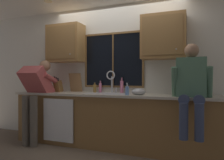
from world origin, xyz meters
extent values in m
cube|color=silver|center=(0.00, 0.06, 1.27)|extent=(5.97, 0.12, 2.55)
cylinder|color=#FFEAB2|center=(-1.07, -0.60, 2.54)|extent=(0.14, 0.14, 0.01)
cube|color=black|center=(-0.06, -0.01, 1.52)|extent=(1.10, 0.02, 0.95)
cube|color=brown|center=(-0.06, -0.02, 2.02)|extent=(1.17, 0.02, 0.04)
cube|color=brown|center=(-0.06, -0.02, 1.03)|extent=(1.17, 0.02, 0.04)
cube|color=brown|center=(-0.63, -0.02, 1.52)|extent=(0.03, 0.02, 0.95)
cube|color=brown|center=(0.51, -0.02, 1.52)|extent=(0.03, 0.02, 0.95)
cube|color=brown|center=(-0.06, -0.02, 1.52)|extent=(0.02, 0.02, 0.95)
cube|color=olive|center=(0.00, -0.29, 0.44)|extent=(3.57, 0.58, 0.88)
cube|color=beige|center=(0.00, -0.31, 0.90)|extent=(3.63, 0.62, 0.04)
cube|color=white|center=(-0.86, -0.61, 0.46)|extent=(0.60, 0.02, 0.74)
cube|color=#9E703D|center=(-1.00, -0.17, 1.86)|extent=(0.71, 0.33, 0.72)
cube|color=olive|center=(-1.00, -0.34, 1.86)|extent=(0.63, 0.01, 0.62)
sphere|color=#B2B2B7|center=(-0.78, -0.34, 1.63)|extent=(0.02, 0.02, 0.02)
cube|color=#9E703D|center=(0.87, -0.17, 1.86)|extent=(0.71, 0.33, 0.72)
cube|color=olive|center=(0.87, -0.34, 1.86)|extent=(0.63, 0.01, 0.62)
sphere|color=#B2B2B7|center=(1.09, -0.34, 1.63)|extent=(0.02, 0.02, 0.02)
cube|color=#B7B7BC|center=(-0.06, -0.30, 0.91)|extent=(0.80, 0.46, 0.02)
cube|color=#9C9CA0|center=(-0.26, -0.30, 0.81)|extent=(0.36, 0.42, 0.20)
cube|color=#9C9CA0|center=(0.14, -0.30, 0.81)|extent=(0.36, 0.42, 0.20)
cube|color=#B7B7BC|center=(-0.06, -0.30, 0.81)|extent=(0.04, 0.42, 0.20)
cylinder|color=silver|center=(-0.06, -0.08, 1.07)|extent=(0.03, 0.03, 0.30)
torus|color=silver|center=(-0.06, -0.14, 1.24)|extent=(0.16, 0.02, 0.16)
cylinder|color=silver|center=(0.02, -0.08, 0.97)|extent=(0.03, 0.03, 0.09)
cylinder|color=#595147|center=(-1.43, -0.76, 0.44)|extent=(0.13, 0.13, 0.88)
cylinder|color=#595147|center=(-1.26, -0.76, 0.44)|extent=(0.13, 0.13, 0.88)
cube|color=#B24C4C|center=(-1.34, -0.58, 1.11)|extent=(0.44, 0.53, 0.60)
sphere|color=#A57A5B|center=(-1.34, -0.35, 1.43)|extent=(0.21, 0.21, 0.21)
cylinder|color=#B24C4C|center=(-1.56, -0.40, 1.16)|extent=(0.09, 0.52, 0.26)
cylinder|color=#B24C4C|center=(-1.12, -0.40, 1.16)|extent=(0.09, 0.52, 0.26)
cylinder|color=#384260|center=(1.21, -0.69, 0.90)|extent=(0.14, 0.43, 0.16)
cylinder|color=#384260|center=(1.39, -0.69, 0.90)|extent=(0.14, 0.43, 0.16)
cylinder|color=#384260|center=(1.21, -0.91, 0.65)|extent=(0.11, 0.11, 0.46)
cylinder|color=#384260|center=(1.39, -0.91, 0.65)|extent=(0.11, 0.11, 0.46)
cube|color=#4C7259|center=(1.30, -0.47, 1.20)|extent=(0.41, 0.23, 0.56)
sphere|color=#A57A5B|center=(1.30, -0.47, 1.58)|extent=(0.20, 0.20, 0.20)
cylinder|color=#4C7259|center=(1.07, -0.52, 1.12)|extent=(0.08, 0.20, 0.47)
cylinder|color=#4C7259|center=(1.53, -0.52, 1.12)|extent=(0.08, 0.20, 0.47)
cube|color=brown|center=(-1.10, -0.26, 1.02)|extent=(0.12, 0.18, 0.25)
cylinder|color=black|center=(-1.14, -0.31, 1.18)|extent=(0.02, 0.05, 0.09)
cylinder|color=black|center=(-1.10, -0.31, 1.17)|extent=(0.02, 0.04, 0.08)
cylinder|color=black|center=(-1.07, -0.31, 1.16)|extent=(0.02, 0.04, 0.06)
cube|color=#997047|center=(-0.82, -0.09, 1.10)|extent=(0.26, 0.10, 0.37)
ellipsoid|color=#B7B7BC|center=(0.51, -0.37, 0.97)|extent=(0.22, 0.22, 0.11)
cylinder|color=#668CCC|center=(0.35, -0.49, 0.99)|extent=(0.06, 0.06, 0.14)
cylinder|color=silver|center=(0.35, -0.49, 1.08)|extent=(0.02, 0.02, 0.04)
cylinder|color=silver|center=(0.35, -0.51, 1.11)|extent=(0.01, 0.04, 0.01)
cylinder|color=pink|center=(-0.29, -0.08, 1.01)|extent=(0.05, 0.05, 0.17)
cylinder|color=#AD5B7A|center=(-0.29, -0.08, 1.11)|extent=(0.02, 0.02, 0.04)
cylinder|color=black|center=(-0.29, -0.08, 1.14)|extent=(0.03, 0.03, 0.01)
cylinder|color=pink|center=(0.13, -0.06, 1.03)|extent=(0.06, 0.06, 0.22)
cylinder|color=#AD5B7A|center=(0.13, -0.06, 1.17)|extent=(0.03, 0.03, 0.05)
cylinder|color=black|center=(0.13, -0.06, 1.20)|extent=(0.03, 0.03, 0.01)
cylinder|color=olive|center=(-0.39, -0.12, 0.99)|extent=(0.06, 0.06, 0.15)
cylinder|color=brown|center=(-0.39, -0.12, 1.08)|extent=(0.03, 0.03, 0.04)
cylinder|color=black|center=(-0.39, -0.12, 1.11)|extent=(0.03, 0.03, 0.01)
camera|label=1|loc=(1.31, -3.66, 1.19)|focal=33.54mm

